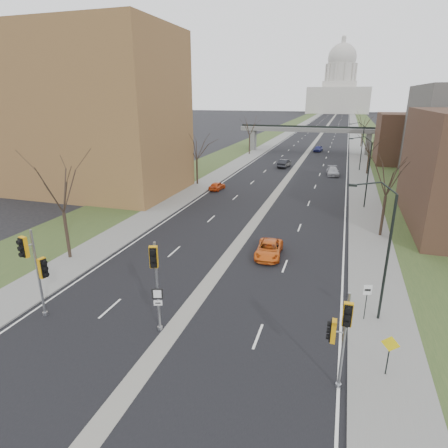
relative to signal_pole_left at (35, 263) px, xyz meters
The scene contains 30 objects.
ground 9.18m from the signal_pole_left, ahead, with size 700.00×700.00×0.00m, color black.
road_surface 150.45m from the signal_pole_left, 86.82° to the left, with size 20.00×600.00×0.01m, color black.
median_strip 150.45m from the signal_pole_left, 86.82° to the left, with size 1.20×600.00×0.02m, color gray.
sidewalk_right 151.59m from the signal_pole_left, 82.28° to the left, with size 4.00×600.00×0.12m, color gray.
sidewalk_left 150.26m from the signal_pole_left, 91.39° to the left, with size 4.00×600.00×0.12m, color gray.
grass_verge_right 152.51m from the signal_pole_left, 80.05° to the left, with size 8.00×600.00×0.10m, color #273E1C.
grass_verge_left 150.53m from the signal_pole_left, 93.68° to the left, with size 8.00×600.00×0.10m, color #273E1C.
apartment_building 35.68m from the signal_pole_left, 120.33° to the left, with size 25.00×16.00×22.00m, color olive.
commercial_block_far 76.46m from the signal_pole_left, 66.61° to the left, with size 14.00×14.00×10.00m, color #492D22.
pedestrian_bridge 80.61m from the signal_pole_left, 84.06° to the left, with size 34.00×3.00×6.45m.
capitol 320.62m from the signal_pole_left, 88.51° to the left, with size 48.00×42.00×55.75m.
streetlight_near 20.54m from the signal_pole_left, 17.69° to the left, with size 2.61×0.20×8.70m.
streetlight_mid 37.66m from the signal_pole_left, 58.99° to the left, with size 2.61×0.20×8.70m.
streetlight_far 61.38m from the signal_pole_left, 71.61° to the left, with size 2.61×0.20×8.70m.
tree_left_a 9.82m from the signal_pole_left, 119.66° to the left, with size 7.20×7.20×9.40m.
tree_left_b 38.53m from the signal_pole_left, 96.95° to the left, with size 6.75×6.75×8.81m.
tree_left_c 72.39m from the signal_pole_left, 93.69° to the left, with size 7.65×7.65×9.99m.
tree_right_a 30.91m from the signal_pole_left, 46.08° to the left, with size 7.20×7.20×9.40m.
tree_right_b 59.19m from the signal_pole_left, 68.85° to the left, with size 6.30×6.30×8.22m.
tree_right_c 97.59m from the signal_pole_left, 77.36° to the left, with size 7.65×7.65×9.99m.
signal_pole_left is the anchor object (origin of this frame).
signal_pole_median 7.72m from the signal_pole_left, ahead, with size 0.78×0.95×5.67m.
signal_pole_right 17.76m from the signal_pole_left, ahead, with size 0.90×0.90×5.13m.
speed_limit_sign 20.25m from the signal_pole_left, 16.79° to the left, with size 0.50×0.17×2.37m.
warning_sign 20.30m from the signal_pole_left, ahead, with size 0.87×0.21×2.24m.
car_left_near 35.82m from the signal_pole_left, 90.79° to the left, with size 1.46×3.62×1.23m, color #C94717.
car_left_far 57.87m from the signal_pole_left, 83.91° to the left, with size 1.67×4.80×1.58m, color black.
car_right_near 18.39m from the signal_pole_left, 49.92° to the left, with size 2.13×4.62×1.28m, color #DB5E17.
car_right_mid 54.68m from the signal_pole_left, 73.47° to the left, with size 1.98×4.87×1.41m, color #A5A5AD.
car_right_far 82.90m from the signal_pole_left, 82.52° to the left, with size 1.75×4.35×1.48m, color navy.
Camera 1 is at (8.74, -16.26, 13.32)m, focal length 30.00 mm.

